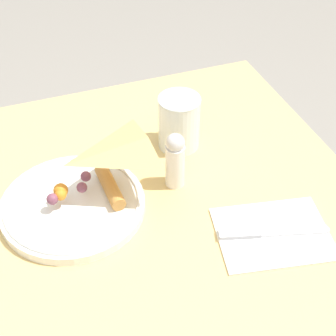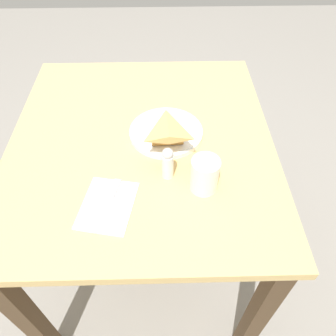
{
  "view_description": "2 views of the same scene",
  "coord_description": "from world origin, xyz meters",
  "px_view_note": "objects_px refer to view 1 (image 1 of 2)",
  "views": [
    {
      "loc": [
        -0.08,
        -0.53,
        1.4
      ],
      "look_at": [
        0.15,
        0.08,
        0.82
      ],
      "focal_mm": 55.0,
      "sensor_mm": 36.0,
      "label": 1
    },
    {
      "loc": [
        0.79,
        0.07,
        1.5
      ],
      "look_at": [
        0.19,
        0.08,
        0.84
      ],
      "focal_mm": 35.0,
      "sensor_mm": 36.0,
      "label": 2
    }
  ],
  "objects_px": {
    "milk_glass": "(179,124)",
    "butter_knife": "(268,232)",
    "salt_shaker": "(175,160)",
    "napkin_folded": "(273,234)",
    "dining_table": "(103,289)",
    "plate_pizza": "(73,203)"
  },
  "relations": [
    {
      "from": "milk_glass",
      "to": "butter_knife",
      "type": "height_order",
      "value": "milk_glass"
    },
    {
      "from": "milk_glass",
      "to": "butter_knife",
      "type": "bearing_deg",
      "value": -79.07
    },
    {
      "from": "plate_pizza",
      "to": "salt_shaker",
      "type": "relative_size",
      "value": 2.24
    },
    {
      "from": "dining_table",
      "to": "butter_knife",
      "type": "height_order",
      "value": "butter_knife"
    },
    {
      "from": "milk_glass",
      "to": "napkin_folded",
      "type": "relative_size",
      "value": 0.53
    },
    {
      "from": "dining_table",
      "to": "salt_shaker",
      "type": "xyz_separation_m",
      "value": [
        0.16,
        0.08,
        0.18
      ]
    },
    {
      "from": "plate_pizza",
      "to": "napkin_folded",
      "type": "distance_m",
      "value": 0.33
    },
    {
      "from": "butter_knife",
      "to": "salt_shaker",
      "type": "relative_size",
      "value": 1.65
    },
    {
      "from": "napkin_folded",
      "to": "butter_knife",
      "type": "distance_m",
      "value": 0.01
    },
    {
      "from": "milk_glass",
      "to": "plate_pizza",
      "type": "bearing_deg",
      "value": -156.0
    },
    {
      "from": "milk_glass",
      "to": "butter_knife",
      "type": "relative_size",
      "value": 0.59
    },
    {
      "from": "dining_table",
      "to": "butter_knife",
      "type": "relative_size",
      "value": 5.35
    },
    {
      "from": "napkin_folded",
      "to": "milk_glass",
      "type": "bearing_deg",
      "value": 102.5
    },
    {
      "from": "napkin_folded",
      "to": "butter_knife",
      "type": "relative_size",
      "value": 1.13
    },
    {
      "from": "plate_pizza",
      "to": "butter_knife",
      "type": "bearing_deg",
      "value": -30.43
    },
    {
      "from": "butter_knife",
      "to": "salt_shaker",
      "type": "bearing_deg",
      "value": 136.23
    },
    {
      "from": "dining_table",
      "to": "plate_pizza",
      "type": "relative_size",
      "value": 3.95
    },
    {
      "from": "dining_table",
      "to": "salt_shaker",
      "type": "distance_m",
      "value": 0.25
    },
    {
      "from": "milk_glass",
      "to": "butter_knife",
      "type": "distance_m",
      "value": 0.27
    },
    {
      "from": "dining_table",
      "to": "butter_knife",
      "type": "bearing_deg",
      "value": -17.21
    },
    {
      "from": "plate_pizza",
      "to": "napkin_folded",
      "type": "height_order",
      "value": "plate_pizza"
    },
    {
      "from": "dining_table",
      "to": "milk_glass",
      "type": "distance_m",
      "value": 0.33
    }
  ]
}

